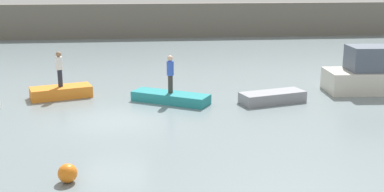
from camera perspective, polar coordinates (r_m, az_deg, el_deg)
ground_plane at (r=19.72m, az=-9.26°, el=-2.93°), size 120.00×120.00×0.00m
embankment_wall at (r=44.53m, az=-7.61°, el=8.83°), size 80.00×1.20×3.07m
motorboat at (r=25.87m, az=21.57°, el=2.33°), size 6.01×2.49×2.29m
rowboat_orange at (r=23.81m, az=-15.26°, el=0.45°), size 3.04×1.98×0.54m
rowboat_teal at (r=22.15m, az=-2.56°, el=-0.20°), size 3.67×2.77×0.45m
rowboat_grey at (r=22.45m, az=9.52°, el=-0.13°), size 3.20×1.86×0.50m
person_white_shirt at (r=23.56m, az=-15.45°, el=3.33°), size 0.32×0.32×1.69m
person_blue_shirt at (r=21.87m, az=-2.59°, el=2.86°), size 0.32×0.32×1.74m
mooring_buoy at (r=14.32m, az=-14.54°, el=-8.85°), size 0.56×0.56×0.56m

